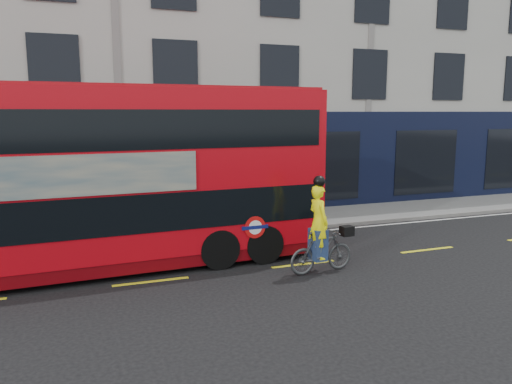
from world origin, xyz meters
TOP-DOWN VIEW (x-y plane):
  - ground at (0.00, 0.00)m, footprint 120.00×120.00m
  - pavement at (0.00, 6.50)m, footprint 60.00×3.00m
  - kerb at (0.00, 5.00)m, footprint 60.00×0.12m
  - building_terrace at (0.00, 12.94)m, footprint 50.00×10.07m
  - road_edge_line at (0.00, 4.70)m, footprint 58.00×0.10m
  - lane_dashes at (0.00, 1.50)m, footprint 58.00×0.12m
  - bus at (-0.90, 2.96)m, footprint 11.60×3.13m
  - cyclist at (4.10, 0.74)m, footprint 1.83×0.71m

SIDE VIEW (x-z plane):
  - ground at x=0.00m, z-range 0.00..0.00m
  - road_edge_line at x=0.00m, z-range 0.00..0.01m
  - lane_dashes at x=0.00m, z-range 0.00..0.01m
  - pavement at x=0.00m, z-range 0.00..0.12m
  - kerb at x=0.00m, z-range 0.00..0.13m
  - cyclist at x=4.10m, z-range -0.40..2.06m
  - bus at x=-0.90m, z-range 0.06..4.69m
  - building_terrace at x=0.00m, z-range -0.01..14.99m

